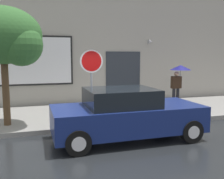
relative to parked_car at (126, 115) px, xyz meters
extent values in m
plane|color=black|center=(-0.53, 0.09, -0.72)|extent=(60.00, 60.00, 0.00)
cube|color=gray|center=(-0.53, 3.09, -0.65)|extent=(20.00, 4.00, 0.15)
cube|color=#9E998E|center=(-0.53, 5.59, 2.78)|extent=(20.00, 0.40, 7.00)
cube|color=black|center=(-2.48, 5.36, 1.46)|extent=(3.58, 0.06, 2.24)
cube|color=silver|center=(-2.48, 5.33, 1.46)|extent=(3.42, 0.03, 2.08)
cube|color=#262B33|center=(1.84, 5.37, 0.98)|extent=(1.80, 0.04, 1.80)
cone|color=#99999E|center=(3.24, 5.24, 2.38)|extent=(0.22, 0.24, 0.24)
cube|color=navy|center=(0.04, 0.00, -0.10)|extent=(4.25, 1.80, 0.72)
cube|color=black|center=(-0.17, 0.00, 0.50)|extent=(1.91, 1.58, 0.49)
cylinder|color=black|center=(1.62, 0.83, -0.40)|extent=(0.64, 0.22, 0.64)
cylinder|color=silver|center=(1.62, 0.83, -0.40)|extent=(0.35, 0.24, 0.35)
cylinder|color=black|center=(1.62, -0.83, -0.40)|extent=(0.64, 0.22, 0.64)
cylinder|color=silver|center=(1.62, -0.83, -0.40)|extent=(0.35, 0.24, 0.35)
cylinder|color=black|center=(-1.53, 0.83, -0.40)|extent=(0.64, 0.22, 0.64)
cylinder|color=silver|center=(-1.53, 0.83, -0.40)|extent=(0.35, 0.24, 0.35)
cylinder|color=black|center=(-1.53, -0.83, -0.40)|extent=(0.64, 0.22, 0.64)
cylinder|color=silver|center=(-1.53, -0.83, -0.40)|extent=(0.35, 0.24, 0.35)
cylinder|color=black|center=(3.60, 3.46, -0.18)|extent=(0.14, 0.14, 0.77)
cylinder|color=black|center=(3.81, 3.46, -0.18)|extent=(0.14, 0.14, 0.77)
cube|color=black|center=(3.71, 3.46, 0.48)|extent=(0.45, 0.22, 0.55)
sphere|color=tan|center=(3.71, 3.46, 0.86)|extent=(0.21, 0.21, 0.21)
cylinder|color=#4C4C51|center=(3.91, 3.46, 0.73)|extent=(0.02, 0.02, 0.90)
cone|color=navy|center=(3.91, 3.46, 1.14)|extent=(0.96, 0.96, 0.22)
cylinder|color=#4C3823|center=(-3.35, 2.07, 0.53)|extent=(0.22, 0.22, 2.21)
ellipsoid|color=#33662D|center=(-3.35, 2.07, 2.30)|extent=(2.40, 2.04, 1.80)
sphere|color=#33662D|center=(-2.81, 1.77, 2.00)|extent=(1.32, 1.32, 1.32)
cylinder|color=gray|center=(-0.65, 1.56, 0.63)|extent=(0.07, 0.07, 2.41)
cylinder|color=white|center=(-0.65, 1.52, 1.49)|extent=(0.76, 0.02, 0.76)
cylinder|color=red|center=(-0.65, 1.51, 1.49)|extent=(0.66, 0.02, 0.66)
camera|label=1|loc=(-2.51, -6.72, 1.66)|focal=41.15mm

